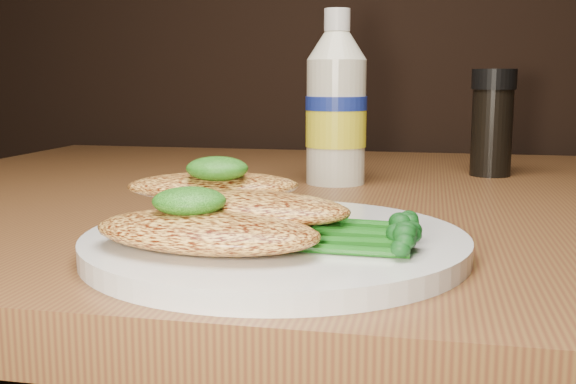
# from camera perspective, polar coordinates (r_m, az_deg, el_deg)

# --- Properties ---
(plate) EXTENTS (0.26, 0.26, 0.01)m
(plate) POSITION_cam_1_polar(r_m,az_deg,el_deg) (0.46, -1.03, -4.24)
(plate) COLOR silver
(plate) RESTS_ON dining_table
(chicken_front) EXTENTS (0.15, 0.09, 0.02)m
(chicken_front) POSITION_cam_1_polar(r_m,az_deg,el_deg) (0.42, -6.83, -3.25)
(chicken_front) COLOR #F7B64E
(chicken_front) RESTS_ON plate
(chicken_mid) EXTENTS (0.14, 0.09, 0.02)m
(chicken_mid) POSITION_cam_1_polar(r_m,az_deg,el_deg) (0.45, -2.90, -1.26)
(chicken_mid) COLOR #F7B64E
(chicken_mid) RESTS_ON plate
(chicken_back) EXTENTS (0.13, 0.09, 0.02)m
(chicken_back) POSITION_cam_1_polar(r_m,az_deg,el_deg) (0.50, -6.21, 0.51)
(chicken_back) COLOR #F7B64E
(chicken_back) RESTS_ON plate
(pesto_front) EXTENTS (0.05, 0.05, 0.02)m
(pesto_front) POSITION_cam_1_polar(r_m,az_deg,el_deg) (0.43, -8.19, -0.75)
(pesto_front) COLOR #0C3407
(pesto_front) RESTS_ON chicken_front
(pesto_back) EXTENTS (0.05, 0.05, 0.02)m
(pesto_back) POSITION_cam_1_polar(r_m,az_deg,el_deg) (0.48, -5.90, 1.95)
(pesto_back) COLOR #0C3407
(pesto_back) RESTS_ON chicken_back
(broccolini_bundle) EXTENTS (0.13, 0.10, 0.02)m
(broccolini_bundle) POSITION_cam_1_polar(r_m,az_deg,el_deg) (0.43, 3.41, -3.13)
(broccolini_bundle) COLOR #155713
(broccolini_bundle) RESTS_ON plate
(mayo_bottle) EXTENTS (0.09, 0.09, 0.19)m
(mayo_bottle) POSITION_cam_1_polar(r_m,az_deg,el_deg) (0.76, 4.03, 7.81)
(mayo_bottle) COLOR beige
(mayo_bottle) RESTS_ON dining_table
(pepper_grinder) EXTENTS (0.07, 0.07, 0.13)m
(pepper_grinder) POSITION_cam_1_polar(r_m,az_deg,el_deg) (0.86, 16.57, 5.51)
(pepper_grinder) COLOR black
(pepper_grinder) RESTS_ON dining_table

